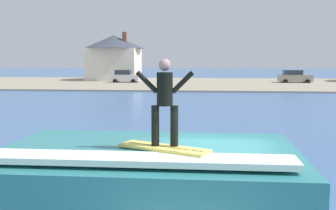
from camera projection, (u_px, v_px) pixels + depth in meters
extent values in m
cube|color=teal|center=(147.00, 183.00, 9.23)|extent=(6.63, 4.40, 1.55)
cube|color=teal|center=(143.00, 151.00, 8.59)|extent=(5.64, 1.98, 0.17)
cube|color=white|center=(136.00, 159.00, 7.71)|extent=(5.97, 0.79, 0.12)
cube|color=#EAD159|center=(164.00, 148.00, 8.25)|extent=(1.94, 1.26, 0.06)
cube|color=black|center=(164.00, 147.00, 8.25)|extent=(1.60, 0.78, 0.01)
cylinder|color=black|center=(155.00, 126.00, 8.29)|extent=(0.16, 0.16, 0.82)
cylinder|color=black|center=(174.00, 126.00, 8.25)|extent=(0.16, 0.16, 0.82)
cylinder|color=black|center=(165.00, 89.00, 8.18)|extent=(0.32, 0.32, 0.66)
sphere|color=tan|center=(165.00, 65.00, 8.13)|extent=(0.24, 0.24, 0.24)
cylinder|color=black|center=(147.00, 82.00, 8.20)|extent=(0.46, 0.10, 0.46)
cylinder|color=black|center=(183.00, 82.00, 8.13)|extent=(0.46, 0.10, 0.46)
cube|color=gray|center=(209.00, 83.00, 55.71)|extent=(120.00, 26.59, 0.16)
cube|color=silver|center=(125.00, 78.00, 57.03)|extent=(3.84, 1.79, 0.90)
cube|color=#262D38|center=(123.00, 72.00, 56.97)|extent=(2.11, 1.61, 0.64)
cylinder|color=black|center=(136.00, 81.00, 57.90)|extent=(0.64, 0.22, 0.64)
cylinder|color=black|center=(133.00, 81.00, 56.03)|extent=(0.64, 0.22, 0.64)
cylinder|color=black|center=(118.00, 81.00, 58.14)|extent=(0.64, 0.22, 0.64)
cylinder|color=black|center=(115.00, 81.00, 56.26)|extent=(0.64, 0.22, 0.64)
cube|color=gray|center=(295.00, 78.00, 56.48)|extent=(4.50, 1.89, 0.90)
cube|color=#262D38|center=(293.00, 72.00, 56.43)|extent=(2.48, 1.70, 0.64)
cylinder|color=black|center=(304.00, 81.00, 57.38)|extent=(0.64, 0.22, 0.64)
cylinder|color=black|center=(308.00, 82.00, 55.41)|extent=(0.64, 0.22, 0.64)
cylinder|color=black|center=(283.00, 81.00, 57.66)|extent=(0.64, 0.22, 0.64)
cylinder|color=black|center=(285.00, 82.00, 55.69)|extent=(0.64, 0.22, 0.64)
cube|color=silver|center=(114.00, 65.00, 62.82)|extent=(7.36, 6.78, 4.95)
cone|color=#383D4C|center=(114.00, 42.00, 62.43)|extent=(9.13, 9.13, 1.98)
cube|color=brown|center=(125.00, 38.00, 61.19)|extent=(0.60, 0.60, 1.80)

